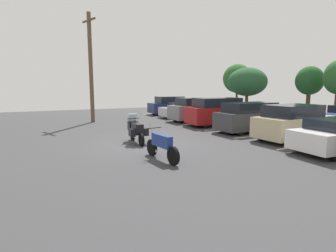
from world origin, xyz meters
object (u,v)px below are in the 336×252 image
motorcycle_second (162,145)px  car_navy (170,106)px  car_silver (185,110)px  car_charcoal (251,117)px  motorcycle_touring (136,130)px  car_grey (195,110)px  car_red (219,112)px  car_champagne (294,123)px  utility_pole (91,67)px

motorcycle_second → car_navy: 17.29m
car_silver → car_charcoal: (8.72, -0.12, 0.23)m
motorcycle_touring → car_grey: (-6.05, 7.13, 0.29)m
car_red → car_champagne: (6.12, 0.33, -0.08)m
car_grey → car_red: (2.85, 0.26, 0.06)m
car_silver → car_champagne: bearing=0.3°
car_champagne → car_grey: bearing=-176.2°
car_red → car_champagne: car_red is taller
car_navy → car_red: car_red is taller
car_grey → car_silver: bearing=169.1°
motorcycle_second → car_silver: size_ratio=0.49×
car_silver → car_navy: bearing=179.5°
car_silver → utility_pole: 9.02m
motorcycle_second → car_navy: (-15.41, 7.84, 0.32)m
car_champagne → motorcycle_second: bearing=-85.9°
motorcycle_touring → car_grey: car_grey is taller
motorcycle_touring → car_silver: (-8.83, 7.67, 0.03)m
motorcycle_touring → utility_pole: size_ratio=0.25×
car_navy → car_silver: car_navy is taller
car_navy → utility_pole: utility_pole is taller
car_grey → car_champagne: bearing=3.8°
motorcycle_touring → car_red: car_red is taller
car_navy → car_silver: bearing=-0.5°
car_silver → motorcycle_second: bearing=-32.4°
motorcycle_touring → utility_pole: bearing=-176.2°
car_red → car_charcoal: car_red is taller
motorcycle_second → car_champagne: size_ratio=0.48×
car_navy → motorcycle_second: bearing=-27.0°
motorcycle_touring → car_champagne: size_ratio=0.45×
car_silver → car_grey: 2.84m
motorcycle_second → car_grey: size_ratio=0.51×
car_grey → car_charcoal: (5.94, 0.42, -0.03)m
car_navy → car_red: size_ratio=0.90×
motorcycle_second → car_silver: bearing=147.6°
car_charcoal → car_navy: bearing=179.3°
car_charcoal → car_champagne: (3.02, 0.17, 0.01)m
motorcycle_touring → car_charcoal: bearing=90.9°
car_navy → car_champagne: bearing=0.1°
car_red → utility_pole: 10.42m
car_grey → utility_pole: bearing=-111.0°
car_grey → car_champagne: size_ratio=0.95×
car_silver → car_champagne: size_ratio=0.99×
car_charcoal → car_red: bearing=-177.1°
motorcycle_second → car_charcoal: size_ratio=0.47×
utility_pole → motorcycle_second: bearing=2.1°
motorcycle_touring → car_silver: size_ratio=0.46×
car_navy → car_charcoal: 11.82m
car_charcoal → car_champagne: car_champagne is taller
motorcycle_touring → utility_pole: (-9.01, -0.60, 3.65)m
motorcycle_second → car_red: car_red is taller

